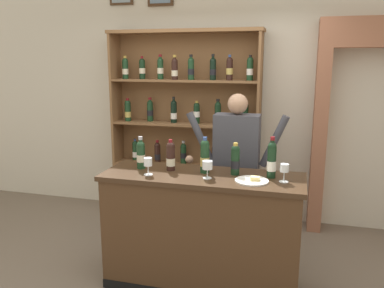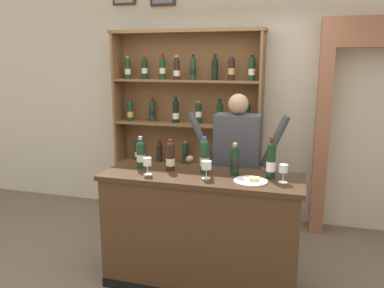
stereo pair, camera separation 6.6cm
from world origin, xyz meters
name	(u,v)px [view 1 (the left image)]	position (x,y,z in m)	size (l,w,h in m)	color
ground_plane	(184,282)	(0.00, 0.00, -0.01)	(14.00, 14.00, 0.02)	#6B5B4C
back_wall	(224,79)	(0.00, 1.74, 1.71)	(12.00, 0.19, 3.42)	beige
wine_shelf	(185,121)	(-0.42, 1.49, 1.21)	(1.84, 0.33, 2.29)	brown
archway_doorway	(383,113)	(1.81, 1.62, 1.37)	(1.47, 0.45, 2.38)	#935B42
tasting_counter	(202,231)	(0.16, 0.00, 0.50)	(1.68, 0.59, 1.01)	#422B19
shopkeeper	(236,158)	(0.35, 0.62, 1.01)	(1.01, 0.22, 1.64)	#2D3347
tasting_bottle_vin_santo	(141,154)	(-0.41, 0.05, 1.14)	(0.08, 0.08, 0.29)	#19381E
tasting_bottle_super_tuscan	(171,156)	(-0.13, 0.06, 1.13)	(0.08, 0.08, 0.27)	black
tasting_bottle_bianco	(205,156)	(0.17, 0.06, 1.15)	(0.08, 0.08, 0.31)	#19381E
tasting_bottle_riserva	(235,159)	(0.42, 0.07, 1.14)	(0.07, 0.07, 0.27)	black
tasting_bottle_prosecco	(272,159)	(0.72, 0.07, 1.16)	(0.07, 0.07, 0.34)	black
wine_glass_center	(207,166)	(0.22, -0.09, 1.11)	(0.08, 0.08, 0.15)	silver
wine_glass_left	(148,163)	(-0.27, -0.13, 1.11)	(0.08, 0.08, 0.15)	silver
wine_glass_spare	(284,169)	(0.82, -0.03, 1.11)	(0.07, 0.07, 0.15)	silver
cheese_plate	(252,180)	(0.58, -0.08, 1.02)	(0.27, 0.27, 0.04)	white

